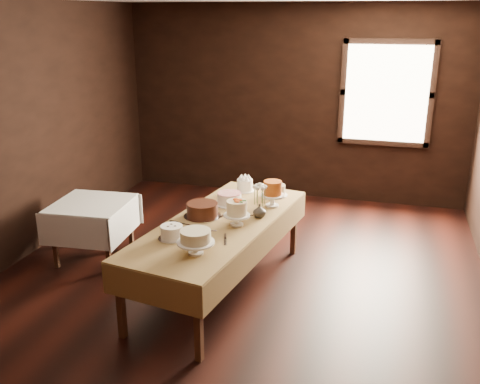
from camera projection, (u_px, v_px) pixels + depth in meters
name	position (u px, v px, depth m)	size (l,w,h in m)	color
floor	(235.00, 286.00, 5.38)	(5.00, 6.00, 0.01)	black
wall_back	(293.00, 103.00, 7.66)	(5.00, 0.02, 2.80)	black
wall_front	(29.00, 327.00, 2.20)	(5.00, 0.02, 2.80)	black
wall_left	(9.00, 137.00, 5.59)	(0.02, 6.00, 2.80)	black
window	(386.00, 94.00, 7.20)	(1.10, 0.05, 1.30)	#FFEABF
display_table	(220.00, 226.00, 5.11)	(1.30, 2.50, 0.74)	#3C2316
side_table	(92.00, 209.00, 5.82)	(0.86, 0.86, 0.67)	#3C2316
cake_meringue	(245.00, 186.00, 5.93)	(0.25, 0.25, 0.14)	white
cake_speckled	(276.00, 190.00, 5.79)	(0.27, 0.27, 0.12)	white
cake_lattice	(229.00, 199.00, 5.53)	(0.32, 0.32, 0.12)	white
cake_caramel	(273.00, 195.00, 5.45)	(0.25, 0.25, 0.29)	white
cake_chocolate	(202.00, 210.00, 5.18)	(0.41, 0.41, 0.14)	silver
cake_flowers	(237.00, 214.00, 4.96)	(0.25, 0.25, 0.26)	white
cake_swirl	(172.00, 233.00, 4.67)	(0.25, 0.25, 0.13)	silver
cake_cream	(196.00, 243.00, 4.37)	(0.35, 0.35, 0.22)	white
cake_server_a	(208.00, 231.00, 4.86)	(0.24, 0.03, 0.01)	silver
cake_server_b	(225.00, 242.00, 4.63)	(0.24, 0.03, 0.01)	silver
cake_server_c	(228.00, 212.00, 5.31)	(0.24, 0.03, 0.01)	silver
cake_server_d	(254.00, 215.00, 5.24)	(0.24, 0.03, 0.01)	silver
cake_server_e	(184.00, 224.00, 5.02)	(0.24, 0.03, 0.01)	silver
flower_vase	(260.00, 211.00, 5.17)	(0.13, 0.13, 0.13)	#2D2823
flower_bouquet	(260.00, 193.00, 5.11)	(0.14, 0.14, 0.20)	white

